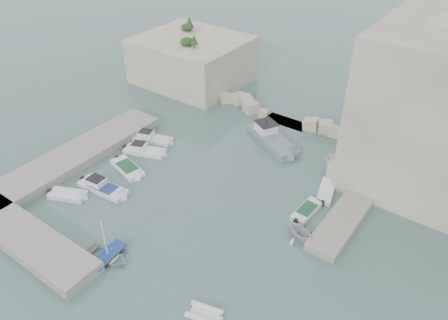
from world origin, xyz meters
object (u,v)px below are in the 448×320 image
Objects in this scene: rowboat at (109,258)px; tender_east_a at (300,237)px; motorboat_a at (152,141)px; motorboat_c at (128,170)px; tender_east_b at (307,213)px; tender_east_c at (326,193)px; inflatable_dinghy at (204,315)px; motorboat_e at (68,197)px; motorboat_b at (145,153)px; work_boat at (272,143)px; tender_east_d at (339,175)px; motorboat_d at (103,190)px.

rowboat is 17.99m from tender_east_a.
motorboat_c is (2.14, -6.32, 0.00)m from motorboat_a.
tender_east_b is 0.96× the size of tender_east_c.
tender_east_c is at bearing 72.79° from inflatable_dinghy.
tender_east_a is at bearing 171.14° from tender_east_c.
motorboat_c is at bearing 33.23° from rowboat.
motorboat_e is 21.14m from inflatable_dinghy.
motorboat_b is 21.27m from tender_east_b.
tender_east_a is 0.72× the size of tender_east_c.
tender_east_c is (20.56, 9.66, 0.00)m from motorboat_c.
tender_east_c is 11.28m from work_boat.
motorboat_e is 1.03× the size of rowboat.
motorboat_b reaches higher than motorboat_e.
tender_east_b is (11.70, 16.15, 0.00)m from rowboat.
tender_east_b is (0.98, 15.72, 0.00)m from inflatable_dinghy.
work_boat is (11.50, 11.24, 0.00)m from motorboat_b.
motorboat_b is 1.63× the size of tender_east_a.
inflatable_dinghy is at bearing -55.11° from motorboat_a.
tender_east_d is at bearing 2.98° from tender_east_b.
rowboat is at bearing -42.67° from motorboat_e.
motorboat_b is at bearing 27.53° from rowboat.
tender_east_a is (21.39, 2.09, 0.00)m from motorboat_c.
motorboat_e is 1.42× the size of inflatable_dinghy.
work_boat reaches higher than motorboat_b.
motorboat_c and tender_east_b have the same top height.
rowboat is at bearing 134.33° from tender_east_c.
rowboat is (10.76, -16.91, 0.00)m from motorboat_a.
motorboat_e is at bearing 112.13° from tender_east_c.
motorboat_a is 1.10× the size of motorboat_c.
motorboat_c is at bearing -97.61° from work_boat.
work_boat is (-9.69, 9.44, 0.00)m from tender_east_b.
rowboat is 1.21× the size of tender_east_a.
work_boat is at bearing 110.83° from tender_east_d.
motorboat_c is (0.87, -3.77, 0.00)m from motorboat_b.
tender_east_a is at bearing 20.01° from motorboat_c.
tender_east_d reaches higher than rowboat.
work_boat reaches higher than motorboat_d.
work_boat reaches higher than motorboat_e.
motorboat_b is 22.22m from tender_east_c.
work_boat is at bearing 23.18° from motorboat_b.
motorboat_a is at bearing 128.82° from inflatable_dinghy.
motorboat_c is 24.45m from tender_east_d.
motorboat_a is 1.28× the size of tender_east_b.
motorboat_a is at bearing -118.07° from work_boat.
tender_east_a is (22.98, 9.28, 0.00)m from motorboat_e.
tender_east_b is at bearing 35.27° from tender_east_a.
rowboat reaches higher than tender_east_b.
tender_east_b is at bearing -41.87° from rowboat.
tender_east_a is 11.52m from tender_east_d.
motorboat_d reaches higher than tender_east_b.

